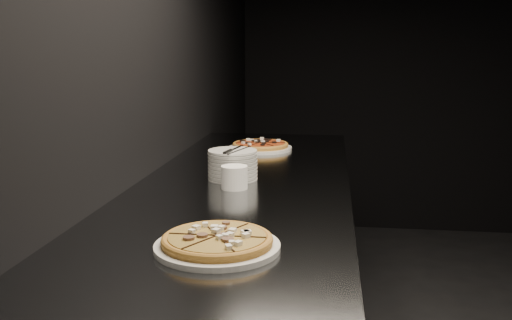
# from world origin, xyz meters

# --- Properties ---
(wall_left) EXTENTS (0.02, 5.00, 2.80)m
(wall_left) POSITION_xyz_m (-2.50, 0.00, 1.40)
(wall_left) COLOR black
(wall_left) RESTS_ON floor
(counter) EXTENTS (0.74, 2.44, 0.92)m
(counter) POSITION_xyz_m (-2.13, 0.00, 0.46)
(counter) COLOR slate
(counter) RESTS_ON floor
(pizza_mushroom) EXTENTS (0.30, 0.30, 0.03)m
(pizza_mushroom) POSITION_xyz_m (-2.08, -0.65, 0.94)
(pizza_mushroom) COLOR silver
(pizza_mushroom) RESTS_ON counter
(pizza_tomato) EXTENTS (0.29, 0.29, 0.03)m
(pizza_tomato) POSITION_xyz_m (-2.15, 0.71, 0.94)
(pizza_tomato) COLOR silver
(pizza_tomato) RESTS_ON counter
(plate_stack) EXTENTS (0.18, 0.18, 0.11)m
(plate_stack) POSITION_xyz_m (-2.18, 0.09, 0.97)
(plate_stack) COLOR silver
(plate_stack) RESTS_ON counter
(cutlery) EXTENTS (0.09, 0.18, 0.01)m
(cutlery) POSITION_xyz_m (-2.17, 0.08, 1.03)
(cutlery) COLOR silver
(cutlery) RESTS_ON plate_stack
(ramekin) EXTENTS (0.09, 0.09, 0.08)m
(ramekin) POSITION_xyz_m (-2.15, -0.06, 0.96)
(ramekin) COLOR white
(ramekin) RESTS_ON counter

